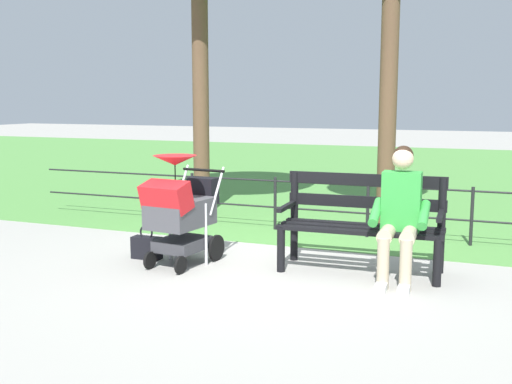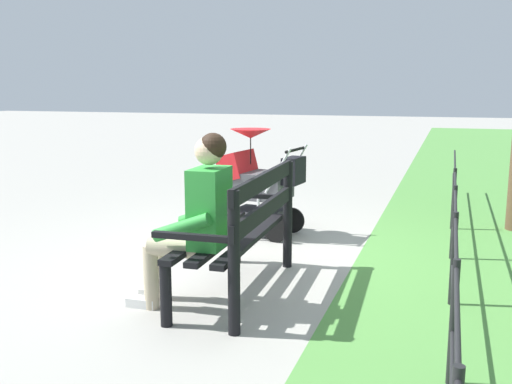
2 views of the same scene
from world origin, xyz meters
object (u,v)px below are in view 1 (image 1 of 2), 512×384
(person_on_bench, at_px, (400,210))
(handbag, at_px, (147,247))
(stroller, at_px, (180,209))
(park_bench, at_px, (362,219))

(person_on_bench, height_order, handbag, person_on_bench)
(stroller, relative_size, handbag, 3.11)
(park_bench, bearing_deg, handbag, 10.32)
(stroller, bearing_deg, handbag, -11.37)
(park_bench, bearing_deg, person_on_bench, 150.82)
(park_bench, xyz_separation_m, person_on_bench, (-0.40, 0.22, 0.15))
(park_bench, height_order, stroller, stroller)
(park_bench, distance_m, stroller, 1.85)
(park_bench, relative_size, handbag, 4.38)
(person_on_bench, xyz_separation_m, stroller, (2.18, 0.28, -0.08))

